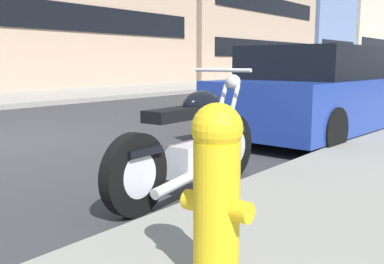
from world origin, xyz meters
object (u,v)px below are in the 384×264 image
object	(u,v)px
parked_motorcycle	(192,147)
car_opposite_curb	(292,73)
fire_hydrant	(217,189)
parked_car_mid_block	(319,94)

from	to	relation	value
parked_motorcycle	car_opposite_curb	distance (m)	19.01
parked_motorcycle	fire_hydrant	world-z (taller)	parked_motorcycle
fire_hydrant	parked_motorcycle	bearing A→B (deg)	41.32
car_opposite_curb	parked_car_mid_block	bearing A→B (deg)	30.01
parked_car_mid_block	car_opposite_curb	bearing A→B (deg)	30.59
parked_car_mid_block	fire_hydrant	world-z (taller)	parked_car_mid_block
parked_motorcycle	parked_car_mid_block	bearing A→B (deg)	4.08
parked_motorcycle	fire_hydrant	xyz separation A→B (m)	(-1.46, -1.28, 0.16)
parked_motorcycle	parked_car_mid_block	xyz separation A→B (m)	(3.82, 0.39, 0.24)
car_opposite_curb	fire_hydrant	xyz separation A→B (m)	(-18.96, -8.67, -0.07)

